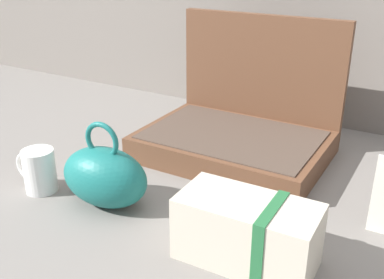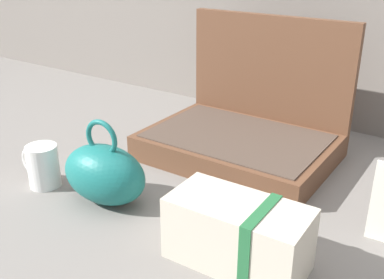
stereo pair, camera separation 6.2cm
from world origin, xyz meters
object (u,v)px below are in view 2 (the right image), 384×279
Objects in this scene: teal_pouch_handbag at (104,173)px; coffee_mug at (43,166)px; cream_toiletry_bag at (239,234)px; open_suitcase at (247,128)px.

coffee_mug is at bearing -170.25° from teal_pouch_handbag.
teal_pouch_handbag is 0.34m from cream_toiletry_bag.
cream_toiletry_bag reaches higher than coffee_mug.
cream_toiletry_bag is at bearing 0.46° from coffee_mug.
teal_pouch_handbag reaches higher than coffee_mug.
cream_toiletry_bag is 2.21× the size of coffee_mug.
open_suitcase is 0.42m from teal_pouch_handbag.
teal_pouch_handbag is at bearing 175.83° from cream_toiletry_bag.
open_suitcase is 2.28× the size of teal_pouch_handbag.
cream_toiletry_bag is (0.34, -0.03, -0.01)m from teal_pouch_handbag.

